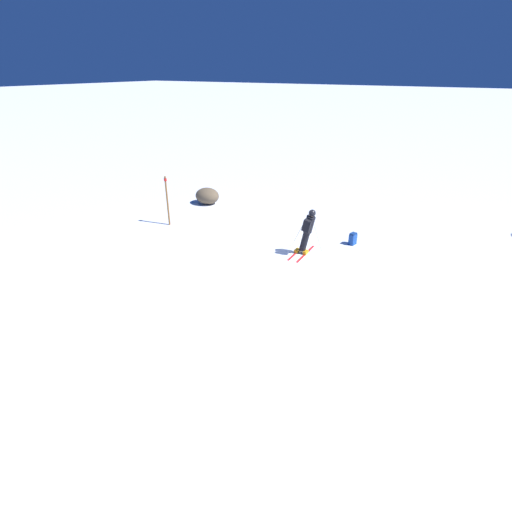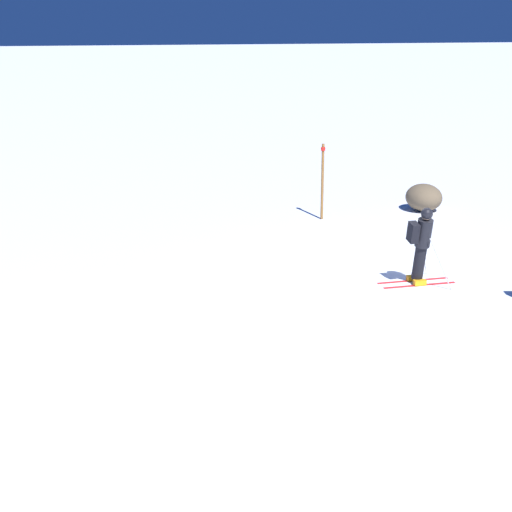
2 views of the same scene
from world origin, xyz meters
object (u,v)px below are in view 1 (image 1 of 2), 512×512
exposed_boulder_0 (207,196)px  trail_marker (167,199)px  skier (307,230)px  spare_backpack (353,239)px

exposed_boulder_0 → trail_marker: trail_marker is taller
skier → trail_marker: trail_marker is taller
skier → trail_marker: 6.72m
skier → exposed_boulder_0: skier is taller
exposed_boulder_0 → trail_marker: (-0.41, 3.41, 0.81)m
spare_backpack → trail_marker: (7.93, 2.14, 0.98)m
spare_backpack → trail_marker: bearing=-61.6°
trail_marker → spare_backpack: bearing=-164.9°
spare_backpack → exposed_boulder_0: 8.44m
exposed_boulder_0 → trail_marker: 3.52m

